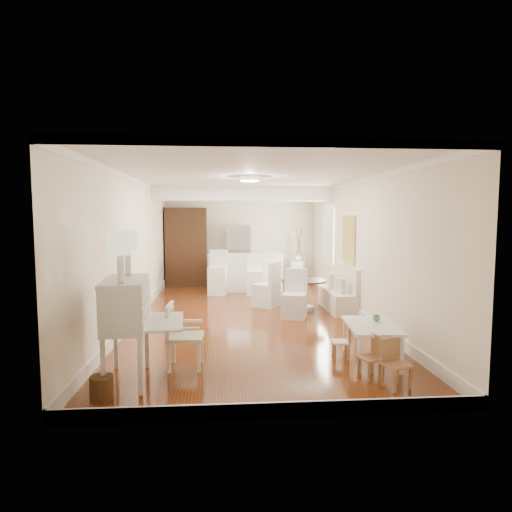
{
  "coord_description": "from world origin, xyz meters",
  "views": [
    {
      "loc": [
        -0.49,
        -8.61,
        2.04
      ],
      "look_at": [
        0.18,
        0.3,
        1.22
      ],
      "focal_mm": 30.0,
      "sensor_mm": 36.0,
      "label": 1
    }
  ],
  "objects": [
    {
      "name": "kids_chair_a",
      "position": [
        1.35,
        -3.49,
        0.28
      ],
      "size": [
        0.34,
        0.34,
        0.56
      ],
      "primitive_type": "cube",
      "rotation": [
        0.0,
        0.0,
        -1.26
      ],
      "color": "#A6774B",
      "rests_on": "ground"
    },
    {
      "name": "pencil_cup",
      "position": [
        1.7,
        -2.7,
        0.58
      ],
      "size": [
        0.11,
        0.11,
        0.08
      ],
      "primitive_type": "imported",
      "rotation": [
        0.0,
        0.0,
        -0.08
      ],
      "color": "#5EA266",
      "rests_on": "kids_table"
    },
    {
      "name": "breakfast_counter",
      "position": [
        0.1,
        3.1,
        0.52
      ],
      "size": [
        2.05,
        0.65,
        1.03
      ],
      "primitive_type": "cube",
      "color": "white",
      "rests_on": "ground"
    },
    {
      "name": "room",
      "position": [
        0.04,
        0.32,
        1.98
      ],
      "size": [
        9.0,
        9.04,
        2.82
      ],
      "color": "brown",
      "rests_on": "ground"
    },
    {
      "name": "branch_vase",
      "position": [
        1.69,
        3.82,
        0.85
      ],
      "size": [
        0.26,
        0.26,
        0.21
      ],
      "primitive_type": "imported",
      "rotation": [
        0.0,
        0.0,
        -0.29
      ],
      "color": "white",
      "rests_on": "sideboard"
    },
    {
      "name": "kids_chair_c",
      "position": [
        1.55,
        -3.8,
        0.29
      ],
      "size": [
        0.36,
        0.36,
        0.59
      ],
      "primitive_type": "cube",
      "rotation": [
        0.0,
        0.0,
        0.34
      ],
      "color": "#996E45",
      "rests_on": "ground"
    },
    {
      "name": "bar_stool_left",
      "position": [
        -0.66,
        2.58,
        0.58
      ],
      "size": [
        0.54,
        0.54,
        1.17
      ],
      "primitive_type": "cube",
      "rotation": [
        0.0,
        0.0,
        -0.16
      ],
      "color": "white",
      "rests_on": "ground"
    },
    {
      "name": "dining_table",
      "position": [
        1.25,
        0.55,
        0.33
      ],
      "size": [
        1.01,
        1.01,
        0.67
      ],
      "primitive_type": "cylinder",
      "rotation": [
        0.0,
        0.0,
        -0.03
      ],
      "color": "#401F14",
      "rests_on": "ground"
    },
    {
      "name": "pantry_cabinet",
      "position": [
        -1.6,
        4.18,
        1.15
      ],
      "size": [
        1.2,
        0.6,
        2.3
      ],
      "primitive_type": "cube",
      "color": "#381E11",
      "rests_on": "ground"
    },
    {
      "name": "slip_chair_far",
      "position": [
        0.47,
        0.96,
        0.52
      ],
      "size": [
        0.69,
        0.69,
        1.03
      ],
      "primitive_type": "cube",
      "rotation": [
        0.0,
        0.0,
        -2.16
      ],
      "color": "silver",
      "rests_on": "ground"
    },
    {
      "name": "kids_table",
      "position": [
        1.57,
        -2.87,
        0.27
      ],
      "size": [
        0.74,
        1.13,
        0.54
      ],
      "primitive_type": "cube",
      "rotation": [
        0.0,
        0.0,
        -0.09
      ],
      "color": "white",
      "rests_on": "ground"
    },
    {
      "name": "sideboard",
      "position": [
        1.72,
        3.84,
        0.37
      ],
      "size": [
        0.58,
        0.85,
        0.75
      ],
      "primitive_type": "cube",
      "rotation": [
        0.0,
        0.0,
        -0.32
      ],
      "color": "silver",
      "rests_on": "ground"
    },
    {
      "name": "secretary_bureau",
      "position": [
        -1.7,
        -3.34,
        0.65
      ],
      "size": [
        1.1,
        1.11,
        1.29
      ],
      "primitive_type": "cube",
      "rotation": [
        0.0,
        0.0,
        0.09
      ],
      "color": "beige",
      "rests_on": "ground"
    },
    {
      "name": "kids_chair_b",
      "position": [
        1.18,
        -2.69,
        0.25
      ],
      "size": [
        0.27,
        0.27,
        0.5
      ],
      "primitive_type": "cube",
      "rotation": [
        0.0,
        0.0,
        -1.67
      ],
      "color": "#AB784E",
      "rests_on": "ground"
    },
    {
      "name": "bar_stool_right",
      "position": [
        0.3,
        2.48,
        0.51
      ],
      "size": [
        0.44,
        0.44,
        1.01
      ],
      "primitive_type": "cube",
      "rotation": [
        0.0,
        0.0,
        -0.08
      ],
      "color": "white",
      "rests_on": "ground"
    },
    {
      "name": "banquette",
      "position": [
        1.99,
        0.5,
        0.49
      ],
      "size": [
        0.52,
        1.6,
        0.98
      ],
      "primitive_type": "cube",
      "color": "silver",
      "rests_on": "ground"
    },
    {
      "name": "fridge",
      "position": [
        0.3,
        4.15,
        0.9
      ],
      "size": [
        0.75,
        0.65,
        1.8
      ],
      "primitive_type": "imported",
      "color": "silver",
      "rests_on": "ground"
    },
    {
      "name": "wicker_basket",
      "position": [
        -1.87,
        -3.85,
        0.13
      ],
      "size": [
        0.29,
        0.29,
        0.26
      ],
      "primitive_type": "cylinder",
      "rotation": [
        0.0,
        0.0,
        -0.12
      ],
      "color": "#53341A",
      "rests_on": "ground"
    },
    {
      "name": "slip_chair_near",
      "position": [
        0.92,
        -0.18,
        0.49
      ],
      "size": [
        0.59,
        0.61,
        0.99
      ],
      "primitive_type": "cube",
      "rotation": [
        0.0,
        0.0,
        -0.31
      ],
      "color": "silver",
      "rests_on": "ground"
    },
    {
      "name": "gustavian_armchair",
      "position": [
        -1.02,
        -2.91,
        0.44
      ],
      "size": [
        0.53,
        0.53,
        0.88
      ],
      "primitive_type": "cube",
      "rotation": [
        0.0,
        0.0,
        1.53
      ],
      "color": "white",
      "rests_on": "ground"
    }
  ]
}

